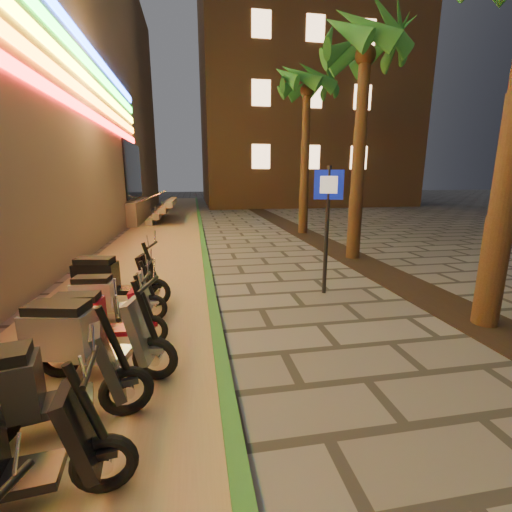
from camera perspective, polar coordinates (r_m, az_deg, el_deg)
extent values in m
plane|color=#474442|center=(3.78, 11.90, -27.50)|extent=(120.00, 120.00, 0.00)
cube|color=#8C7251|center=(12.95, -16.33, 1.59)|extent=(3.40, 60.00, 0.01)
cube|color=#276124|center=(12.86, -8.80, 2.10)|extent=(0.18, 60.00, 0.10)
cube|color=black|center=(9.33, 21.06, -3.01)|extent=(1.20, 40.00, 0.02)
cube|color=black|center=(20.90, -19.76, 13.20)|extent=(0.08, 5.00, 3.00)
cube|color=gray|center=(21.39, -24.76, 6.84)|extent=(5.00, 6.00, 1.20)
cube|color=#FF1414|center=(9.47, -33.21, 23.58)|extent=(0.06, 26.00, 0.28)
cube|color=orange|center=(9.60, -33.66, 26.76)|extent=(0.06, 26.00, 0.28)
cube|color=yellow|center=(9.77, -34.12, 29.84)|extent=(0.06, 26.00, 0.28)
cube|color=gray|center=(20.89, -16.62, 6.12)|extent=(0.35, 5.00, 0.30)
cube|color=gray|center=(20.83, -15.71, 6.99)|extent=(0.35, 5.00, 0.30)
cube|color=gray|center=(20.77, -14.79, 7.86)|extent=(0.35, 5.00, 0.30)
cube|color=gray|center=(20.72, -13.87, 8.73)|extent=(0.35, 5.00, 0.30)
cylinder|color=silver|center=(18.87, -18.70, 8.67)|extent=(2.09, 0.06, 0.81)
cylinder|color=silver|center=(22.83, -17.28, 9.39)|extent=(2.09, 0.06, 0.81)
cube|color=brown|center=(37.48, 6.76, 28.43)|extent=(18.00, 16.00, 25.00)
cube|color=#FFC88C|center=(27.15, 0.84, 16.24)|extent=(1.40, 0.06, 1.80)
cube|color=#FFC88C|center=(28.19, 9.17, 15.96)|extent=(1.40, 0.06, 1.80)
cube|color=#FFC88C|center=(29.73, 16.74, 15.43)|extent=(1.40, 0.06, 1.80)
cube|color=#FFC88C|center=(27.78, 0.87, 25.54)|extent=(1.40, 0.06, 1.80)
cube|color=#FFC88C|center=(28.79, 9.52, 24.93)|extent=(1.40, 0.06, 1.80)
cube|color=#FFC88C|center=(30.31, 17.34, 23.94)|extent=(1.40, 0.06, 1.80)
cube|color=#FFC88C|center=(29.09, 0.91, 34.23)|extent=(1.40, 0.06, 1.80)
cube|color=#FFC88C|center=(30.06, 9.90, 33.34)|extent=(1.40, 0.06, 1.80)
cube|color=#FFC88C|center=(31.52, 17.98, 31.96)|extent=(1.40, 0.06, 1.80)
cylinder|color=#472D19|center=(6.66, 36.68, 12.97)|extent=(0.40, 0.40, 5.45)
cylinder|color=#472D19|center=(10.76, 16.70, 14.63)|extent=(0.40, 0.40, 5.70)
sphere|color=#472D19|center=(11.24, 17.77, 29.27)|extent=(0.56, 0.56, 0.56)
cone|color=#1B4816|center=(11.78, 22.38, 30.47)|extent=(0.60, 1.93, 1.52)
cone|color=#1B4816|center=(12.16, 19.78, 30.06)|extent=(1.70, 1.86, 1.52)
cone|color=#1B4816|center=(12.19, 16.49, 30.22)|extent=(2.00, 0.93, 1.52)
cone|color=#1B4816|center=(11.87, 13.75, 30.87)|extent=(1.97, 1.48, 1.52)
cone|color=#1B4816|center=(11.32, 12.73, 31.83)|extent=(1.22, 2.02, 1.52)
cone|color=#1B4816|center=(10.80, 14.20, 32.74)|extent=(1.22, 2.02, 1.52)
cone|color=#1B4816|center=(10.55, 17.73, 33.04)|extent=(1.97, 1.48, 1.52)
cone|color=#1B4816|center=(10.72, 21.38, 32.44)|extent=(2.00, 0.93, 1.52)
cone|color=#1B4816|center=(11.22, 23.13, 31.37)|extent=(1.70, 1.86, 1.52)
cylinder|color=#472D19|center=(15.41, 8.14, 14.82)|extent=(0.40, 0.40, 5.95)
sphere|color=#472D19|center=(15.79, 8.51, 25.67)|extent=(0.56, 0.56, 0.56)
cone|color=#1B4816|center=(16.19, 11.91, 26.87)|extent=(0.60, 1.93, 1.52)
cone|color=#1B4816|center=(16.64, 10.35, 26.55)|extent=(1.70, 1.86, 1.52)
cone|color=#1B4816|center=(16.75, 8.07, 26.52)|extent=(2.00, 0.93, 1.52)
cone|color=#1B4816|center=(16.49, 5.99, 26.80)|extent=(1.97, 1.48, 1.52)
cone|color=#1B4816|center=(15.95, 5.00, 27.30)|extent=(1.22, 2.02, 1.52)
cone|color=#1B4816|center=(15.39, 5.66, 27.83)|extent=(1.22, 2.02, 1.52)
cone|color=#1B4816|center=(15.06, 7.82, 28.10)|extent=(1.97, 1.48, 1.52)
cone|color=#1B4816|center=(15.15, 10.39, 27.93)|extent=(2.00, 0.93, 1.52)
cone|color=#1B4816|center=(15.60, 11.99, 27.42)|extent=(1.70, 1.86, 1.52)
cylinder|color=black|center=(7.28, 11.68, 3.98)|extent=(0.09, 0.09, 2.67)
cube|color=#0D1AA9|center=(7.17, 12.04, 11.55)|extent=(0.56, 0.24, 0.59)
cube|color=white|center=(7.15, 12.04, 11.54)|extent=(0.33, 0.14, 0.34)
torus|color=black|center=(3.34, -23.91, -29.07)|extent=(0.52, 0.15, 0.51)
cylinder|color=silver|center=(3.34, -23.91, -29.07)|extent=(0.15, 0.11, 0.14)
cube|color=black|center=(3.44, -34.53, -28.03)|extent=(0.58, 0.39, 0.08)
cube|color=black|center=(3.15, -27.24, -24.40)|extent=(0.30, 0.42, 0.69)
cylinder|color=black|center=(3.03, -26.28, -21.41)|extent=(0.28, 0.10, 0.73)
cylinder|color=black|center=(2.86, -25.92, -16.13)|extent=(0.10, 0.57, 0.04)
cube|color=black|center=(3.26, -24.12, -27.50)|extent=(0.23, 0.16, 0.06)
torus|color=black|center=(4.04, -20.71, -20.30)|extent=(0.56, 0.24, 0.55)
cylinder|color=silver|center=(4.04, -20.71, -20.30)|extent=(0.17, 0.14, 0.15)
cube|color=#222427|center=(4.05, -29.88, -20.45)|extent=(0.65, 0.49, 0.08)
cube|color=#222427|center=(3.86, -23.44, -16.00)|extent=(0.38, 0.48, 0.75)
cylinder|color=black|center=(3.76, -22.58, -13.05)|extent=(0.30, 0.14, 0.78)
cylinder|color=black|center=(3.63, -22.20, -8.13)|extent=(0.20, 0.61, 0.05)
cube|color=#222427|center=(3.97, -20.87, -18.75)|extent=(0.26, 0.20, 0.06)
torus|color=black|center=(5.02, -30.23, -14.27)|extent=(0.58, 0.23, 0.57)
cylinder|color=silver|center=(5.02, -30.23, -14.27)|extent=(0.17, 0.14, 0.15)
torus|color=black|center=(4.52, -16.45, -16.06)|extent=(0.58, 0.23, 0.57)
cylinder|color=silver|center=(4.52, -16.45, -16.06)|extent=(0.17, 0.14, 0.15)
cube|color=#94959B|center=(4.72, -23.91, -14.74)|extent=(0.67, 0.49, 0.09)
cube|color=#94959B|center=(4.85, -29.77, -11.06)|extent=(0.84, 0.57, 0.55)
cube|color=black|center=(4.74, -30.20, -7.54)|extent=(0.74, 0.49, 0.13)
cube|color=#94959B|center=(4.40, -18.69, -11.61)|extent=(0.38, 0.49, 0.77)
cylinder|color=black|center=(4.29, -17.93, -9.03)|extent=(0.31, 0.14, 0.81)
cylinder|color=black|center=(4.16, -17.56, -4.60)|extent=(0.18, 0.63, 0.05)
cube|color=#94959B|center=(4.46, -16.56, -14.58)|extent=(0.27, 0.20, 0.07)
torus|color=black|center=(5.64, -27.89, -11.49)|extent=(0.49, 0.12, 0.49)
cylinder|color=silver|center=(5.64, -27.89, -11.49)|extent=(0.14, 0.10, 0.13)
torus|color=black|center=(5.36, -17.06, -11.77)|extent=(0.49, 0.12, 0.49)
cylinder|color=silver|center=(5.36, -17.06, -11.77)|extent=(0.14, 0.10, 0.13)
cube|color=maroon|center=(5.46, -22.75, -11.31)|extent=(0.53, 0.35, 0.08)
cube|color=maroon|center=(5.51, -27.46, -8.92)|extent=(0.68, 0.39, 0.47)
cube|color=black|center=(5.43, -27.75, -6.23)|extent=(0.60, 0.33, 0.11)
cube|color=maroon|center=(5.26, -18.72, -8.58)|extent=(0.27, 0.39, 0.66)
cylinder|color=black|center=(5.18, -18.16, -6.64)|extent=(0.26, 0.08, 0.70)
cylinder|color=black|center=(5.09, -17.87, -3.43)|extent=(0.07, 0.55, 0.04)
cube|color=maroon|center=(5.31, -17.14, -10.66)|extent=(0.21, 0.14, 0.06)
torus|color=black|center=(6.51, -25.81, -8.11)|extent=(0.49, 0.13, 0.48)
cylinder|color=silver|center=(6.51, -25.81, -8.11)|extent=(0.14, 0.10, 0.13)
torus|color=black|center=(6.22, -16.73, -8.27)|extent=(0.49, 0.13, 0.48)
cylinder|color=silver|center=(6.22, -16.73, -8.27)|extent=(0.14, 0.10, 0.13)
cube|color=silver|center=(6.34, -21.48, -7.90)|extent=(0.53, 0.35, 0.07)
cube|color=silver|center=(6.40, -25.42, -5.88)|extent=(0.67, 0.40, 0.46)
cube|color=black|center=(6.32, -25.65, -3.57)|extent=(0.60, 0.34, 0.11)
cube|color=silver|center=(6.15, -18.11, -5.52)|extent=(0.28, 0.39, 0.65)
cylinder|color=black|center=(6.08, -17.64, -3.86)|extent=(0.26, 0.08, 0.68)
cylinder|color=black|center=(5.99, -17.40, -1.15)|extent=(0.08, 0.54, 0.04)
cube|color=silver|center=(6.19, -16.80, -7.31)|extent=(0.21, 0.15, 0.06)
torus|color=black|center=(7.32, -25.45, -5.49)|extent=(0.57, 0.20, 0.56)
cylinder|color=silver|center=(7.32, -25.45, -5.49)|extent=(0.17, 0.13, 0.15)
torus|color=black|center=(6.90, -16.28, -5.79)|extent=(0.57, 0.20, 0.56)
cylinder|color=silver|center=(6.90, -16.28, -5.79)|extent=(0.17, 0.13, 0.15)
cube|color=black|center=(7.08, -21.11, -5.32)|extent=(0.64, 0.46, 0.09)
cube|color=black|center=(7.19, -25.06, -3.16)|extent=(0.81, 0.53, 0.54)
cube|color=black|center=(7.12, -25.30, -0.74)|extent=(0.71, 0.45, 0.13)
cube|color=black|center=(6.84, -17.69, -2.85)|extent=(0.35, 0.47, 0.76)
cylinder|color=black|center=(6.77, -17.21, -1.11)|extent=(0.30, 0.12, 0.80)
cylinder|color=black|center=(6.68, -16.96, 1.75)|extent=(0.15, 0.62, 0.05)
cube|color=black|center=(6.86, -16.35, -4.77)|extent=(0.26, 0.19, 0.06)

